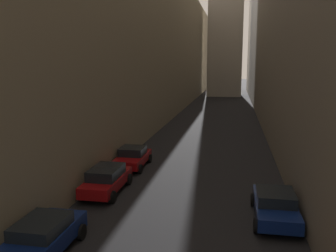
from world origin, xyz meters
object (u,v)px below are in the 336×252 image
(parked_car_left_far, at_px, (133,157))
(parked_car_right_third, at_px, (275,205))
(parked_car_left_third, at_px, (107,179))
(parked_car_left_second, at_px, (43,236))

(parked_car_left_far, bearing_deg, parked_car_right_third, -129.01)
(parked_car_left_third, height_order, parked_car_left_far, parked_car_left_third)
(parked_car_left_second, relative_size, parked_car_left_far, 0.99)
(parked_car_left_third, bearing_deg, parked_car_left_far, -0.00)
(parked_car_left_third, distance_m, parked_car_left_far, 5.16)
(parked_car_left_second, height_order, parked_car_right_third, parked_car_left_second)
(parked_car_left_third, distance_m, parked_car_right_third, 9.02)
(parked_car_left_second, bearing_deg, parked_car_right_third, -61.42)
(parked_car_left_second, bearing_deg, parked_car_left_far, -0.00)
(parked_car_left_second, bearing_deg, parked_car_left_third, 0.00)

